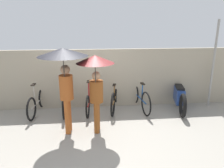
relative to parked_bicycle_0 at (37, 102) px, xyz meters
The scene contains 11 objects.
ground_plane 2.28m from the parked_bicycle_0, 46.99° to the right, with size 30.00×30.00×0.00m, color gray.
back_wall 1.68m from the parked_bicycle_0, 13.89° to the left, with size 12.31×0.12×1.82m.
parked_bicycle_0 is the anchor object (origin of this frame).
parked_bicycle_1 0.77m from the parked_bicycle_0, ahead, with size 0.44×1.80×0.97m.
parked_bicycle_2 1.54m from the parked_bicycle_0, ahead, with size 0.44×1.69×1.10m.
parked_bicycle_3 2.31m from the parked_bicycle_0, ahead, with size 0.56×1.69×1.11m.
parked_bicycle_4 3.07m from the parked_bicycle_0, ahead, with size 0.44×1.74×1.11m.
pedestrian_leading 2.14m from the parked_bicycle_0, 53.20° to the right, with size 1.11×1.11×2.09m.
pedestrian_center 2.44m from the parked_bicycle_0, 38.58° to the right, with size 0.85×0.85×1.92m.
motorcycle 4.31m from the parked_bicycle_0, ahead, with size 0.73×2.08×0.91m.
awning_pole 5.43m from the parked_bicycle_0, ahead, with size 0.07×0.07×2.70m.
Camera 1 is at (0.06, -4.55, 2.67)m, focal length 35.00 mm.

